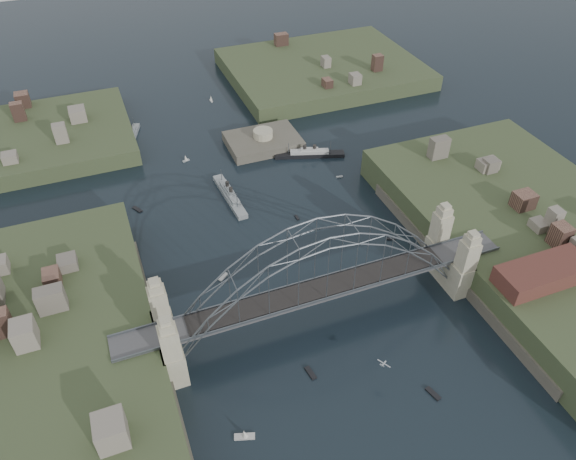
# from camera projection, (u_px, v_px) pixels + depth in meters

# --- Properties ---
(ground) EXTENTS (500.00, 500.00, 0.00)m
(ground) POSITION_uv_depth(u_px,v_px,m) (319.00, 316.00, 116.26)
(ground) COLOR black
(ground) RESTS_ON ground
(bridge) EXTENTS (84.00, 13.80, 24.60)m
(bridge) POSITION_uv_depth(u_px,v_px,m) (321.00, 275.00, 108.33)
(bridge) COLOR #4B4A4D
(bridge) RESTS_ON ground
(shore_west) EXTENTS (50.50, 90.00, 12.00)m
(shore_west) POSITION_uv_depth(u_px,v_px,m) (31.00, 396.00, 99.08)
(shore_west) COLOR #384627
(shore_west) RESTS_ON ground
(shore_east) EXTENTS (50.50, 90.00, 12.00)m
(shore_east) POSITION_uv_depth(u_px,v_px,m) (537.00, 245.00, 130.90)
(shore_east) COLOR #384627
(shore_east) RESTS_ON ground
(headland_nw) EXTENTS (60.00, 45.00, 9.00)m
(headland_nw) POSITION_uv_depth(u_px,v_px,m) (32.00, 146.00, 168.44)
(headland_nw) COLOR #384627
(headland_nw) RESTS_ON ground
(headland_ne) EXTENTS (70.00, 55.00, 9.50)m
(headland_ne) POSITION_uv_depth(u_px,v_px,m) (323.00, 74.00, 208.13)
(headland_ne) COLOR #384627
(headland_ne) RESTS_ON ground
(fort_island) EXTENTS (22.00, 16.00, 9.40)m
(fort_island) POSITION_uv_depth(u_px,v_px,m) (263.00, 147.00, 169.74)
(fort_island) COLOR #4F4A3E
(fort_island) RESTS_ON ground
(wharf_shed) EXTENTS (20.00, 8.00, 4.00)m
(wharf_shed) POSITION_uv_depth(u_px,v_px,m) (543.00, 273.00, 112.05)
(wharf_shed) COLOR #592D26
(wharf_shed) RESTS_ON shore_east
(finger_pier) EXTENTS (4.00, 22.00, 1.40)m
(finger_pier) POSITION_uv_depth(u_px,v_px,m) (558.00, 361.00, 106.66)
(finger_pier) COLOR #4B4A4D
(finger_pier) RESTS_ON ground
(naval_cruiser_near) EXTENTS (3.96, 20.60, 6.14)m
(naval_cruiser_near) POSITION_uv_depth(u_px,v_px,m) (230.00, 196.00, 147.88)
(naval_cruiser_near) COLOR #919899
(naval_cruiser_near) RESTS_ON ground
(naval_cruiser_far) EXTENTS (7.13, 15.39, 5.25)m
(naval_cruiser_far) POSITION_uv_depth(u_px,v_px,m) (132.00, 136.00, 172.23)
(naval_cruiser_far) COLOR #919899
(naval_cruiser_far) RESTS_ON ground
(ocean_liner) EXTENTS (20.84, 9.24, 5.15)m
(ocean_liner) POSITION_uv_depth(u_px,v_px,m) (309.00, 154.00, 164.29)
(ocean_liner) COLOR black
(ocean_liner) RESTS_ON ground
(aeroplane) EXTENTS (1.65, 2.53, 0.40)m
(aeroplane) POSITION_uv_depth(u_px,v_px,m) (383.00, 364.00, 101.02)
(aeroplane) COLOR silver
(small_boat_a) EXTENTS (2.77, 2.48, 0.45)m
(small_boat_a) POSITION_uv_depth(u_px,v_px,m) (223.00, 277.00, 125.10)
(small_boat_a) COLOR beige
(small_boat_a) RESTS_ON ground
(small_boat_b) EXTENTS (0.67, 1.94, 0.45)m
(small_boat_b) POSITION_uv_depth(u_px,v_px,m) (297.00, 218.00, 141.80)
(small_boat_b) COLOR beige
(small_boat_b) RESTS_ON ground
(small_boat_c) EXTENTS (1.44, 3.25, 0.45)m
(small_boat_c) POSITION_uv_depth(u_px,v_px,m) (311.00, 373.00, 105.10)
(small_boat_c) COLOR beige
(small_boat_c) RESTS_ON ground
(small_boat_d) EXTENTS (1.94, 0.85, 0.45)m
(small_boat_d) POSITION_uv_depth(u_px,v_px,m) (339.00, 177.00, 156.10)
(small_boat_d) COLOR beige
(small_boat_d) RESTS_ON ground
(small_boat_e) EXTENTS (2.45, 3.32, 0.45)m
(small_boat_e) POSITION_uv_depth(u_px,v_px,m) (137.00, 209.00, 144.46)
(small_boat_e) COLOR beige
(small_boat_e) RESTS_ON ground
(small_boat_f) EXTENTS (1.52, 1.38, 0.45)m
(small_boat_f) POSITION_uv_depth(u_px,v_px,m) (230.00, 193.00, 150.19)
(small_boat_f) COLOR beige
(small_boat_f) RESTS_ON ground
(small_boat_g) EXTENTS (1.81, 3.33, 0.45)m
(small_boat_g) POSITION_uv_depth(u_px,v_px,m) (433.00, 394.00, 101.60)
(small_boat_g) COLOR beige
(small_boat_g) RESTS_ON ground
(small_boat_h) EXTENTS (2.28, 1.30, 2.38)m
(small_boat_h) POSITION_uv_depth(u_px,v_px,m) (186.00, 159.00, 162.13)
(small_boat_h) COLOR beige
(small_boat_h) RESTS_ON ground
(small_boat_i) EXTENTS (2.31, 1.47, 0.45)m
(small_boat_i) POSITION_uv_depth(u_px,v_px,m) (391.00, 239.00, 135.30)
(small_boat_i) COLOR beige
(small_boat_i) RESTS_ON ground
(small_boat_j) EXTENTS (3.83, 2.26, 2.38)m
(small_boat_j) POSITION_uv_depth(u_px,v_px,m) (244.00, 435.00, 94.68)
(small_boat_j) COLOR beige
(small_boat_j) RESTS_ON ground
(small_boat_k) EXTENTS (1.09, 1.99, 2.38)m
(small_boat_k) POSITION_uv_depth(u_px,v_px,m) (211.00, 99.00, 191.81)
(small_boat_k) COLOR beige
(small_boat_k) RESTS_ON ground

